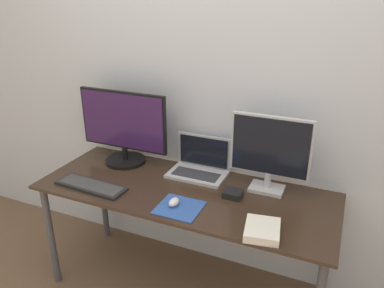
% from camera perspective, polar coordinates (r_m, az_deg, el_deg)
% --- Properties ---
extents(wall_back, '(7.00, 0.05, 2.50)m').
position_cam_1_polar(wall_back, '(2.24, 2.86, 9.72)').
color(wall_back, silver).
rests_on(wall_back, ground_plane).
extents(desk, '(1.67, 0.64, 0.71)m').
position_cam_1_polar(desk, '(2.15, -1.17, -8.88)').
color(desk, '#332319').
rests_on(desk, ground_plane).
extents(monitor_left, '(0.60, 0.26, 0.47)m').
position_cam_1_polar(monitor_left, '(2.39, -10.42, 2.48)').
color(monitor_left, black).
rests_on(monitor_left, desk).
extents(monitor_right, '(0.43, 0.13, 0.43)m').
position_cam_1_polar(monitor_right, '(2.04, 11.80, -1.09)').
color(monitor_right, '#B2B2B7').
rests_on(monitor_right, desk).
extents(laptop, '(0.34, 0.22, 0.22)m').
position_cam_1_polar(laptop, '(2.27, 1.22, -3.19)').
color(laptop, '#ADADB2').
rests_on(laptop, desk).
extents(keyboard, '(0.43, 0.16, 0.02)m').
position_cam_1_polar(keyboard, '(2.20, -15.14, -6.18)').
color(keyboard, black).
rests_on(keyboard, desk).
extents(mousepad, '(0.22, 0.21, 0.00)m').
position_cam_1_polar(mousepad, '(1.95, -1.94, -9.67)').
color(mousepad, '#2D519E').
rests_on(mousepad, desk).
extents(mouse, '(0.05, 0.08, 0.04)m').
position_cam_1_polar(mouse, '(1.95, -2.76, -8.84)').
color(mouse, silver).
rests_on(mouse, mousepad).
extents(book, '(0.19, 0.21, 0.04)m').
position_cam_1_polar(book, '(1.79, 10.66, -12.74)').
color(book, silver).
rests_on(book, desk).
extents(power_brick, '(0.10, 0.09, 0.04)m').
position_cam_1_polar(power_brick, '(2.05, 6.24, -7.54)').
color(power_brick, black).
rests_on(power_brick, desk).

